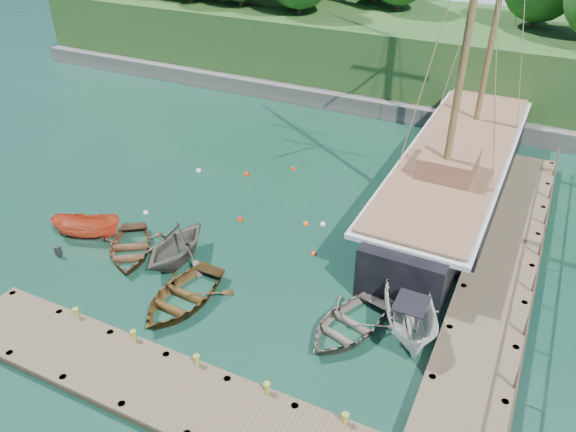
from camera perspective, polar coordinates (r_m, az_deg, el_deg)
name	(u,v)px	position (r m, az deg, el deg)	size (l,w,h in m)	color
ground	(224,284)	(26.62, -6.57, -6.92)	(160.00, 160.00, 0.00)	#0E3122
dock_near	(176,394)	(21.75, -11.30, -17.29)	(20.00, 3.20, 1.10)	brown
dock_east	(503,261)	(29.09, 20.97, -4.26)	(3.20, 24.00, 1.10)	brown
bollard_0	(80,327)	(25.89, -20.35, -10.54)	(0.26, 0.26, 0.45)	olive
bollard_1	(137,350)	(24.20, -15.13, -13.00)	(0.26, 0.26, 0.45)	olive
bollard_2	(199,375)	(22.78, -9.07, -15.66)	(0.26, 0.26, 0.45)	olive
bollard_3	(267,403)	(21.68, -2.11, -18.44)	(0.26, 0.26, 0.45)	olive
rowboat_0	(131,253)	(29.47, -15.69, -3.68)	(3.11, 4.35, 0.90)	brown
rowboat_1	(178,261)	(28.41, -11.15, -4.49)	(3.67, 4.26, 2.24)	#595349
rowboat_2	(183,303)	(25.91, -10.66, -8.66)	(3.46, 4.85, 1.00)	#4D3516
rowboat_3	(347,331)	(24.30, 6.02, -11.52)	(3.27, 4.57, 0.95)	#655D51
motorboat_orange	(89,237)	(31.39, -19.52, -1.98)	(1.39, 3.71, 1.43)	#CF4C26
cabin_boat_white	(407,329)	(24.79, 12.03, -11.12)	(1.99, 5.30, 2.05)	silver
schooner	(457,172)	(34.61, 16.77, 4.33)	(5.81, 29.91, 22.37)	black
mooring_buoy_0	(146,213)	(32.51, -14.25, 0.28)	(0.30, 0.30, 0.30)	silver
mooring_buoy_1	(240,220)	(31.04, -4.87, -0.40)	(0.32, 0.32, 0.32)	red
mooring_buoy_2	(306,224)	(30.57, 1.82, -0.85)	(0.34, 0.34, 0.34)	orange
mooring_buoy_3	(323,225)	(30.58, 3.56, -0.89)	(0.33, 0.33, 0.33)	white
mooring_buoy_4	(247,175)	(35.52, -4.22, 4.20)	(0.36, 0.36, 0.36)	red
mooring_buoy_5	(293,169)	(36.08, 0.53, 4.77)	(0.30, 0.30, 0.30)	#E63503
mooring_buoy_6	(199,171)	(36.31, -9.07, 4.53)	(0.35, 0.35, 0.35)	silver
mooring_buoy_7	(314,254)	(28.35, 2.62, -3.89)	(0.29, 0.29, 0.29)	#F24612
headland	(278,3)	(55.40, -0.98, 20.83)	(51.00, 19.31, 12.90)	#474744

